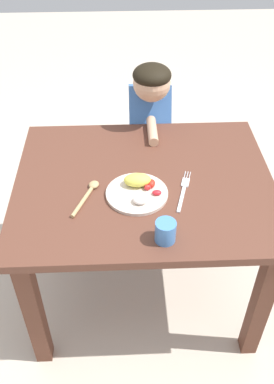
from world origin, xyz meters
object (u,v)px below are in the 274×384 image
object	(u,v)px
spoon	(88,194)
person	(149,142)
plate	(138,190)
drinking_cup	(165,231)
fork	(183,191)

from	to	relation	value
spoon	person	distance (m)	0.64
plate	spoon	bearing A→B (deg)	-178.70
plate	drinking_cup	xyz separation A→B (m)	(0.08, -0.24, 0.02)
plate	person	bearing A→B (deg)	81.82
fork	drinking_cup	world-z (taller)	drinking_cup
spoon	person	xyz separation A→B (m)	(0.27, 0.56, -0.16)
drinking_cup	person	size ratio (longest dim) A/B	0.08
fork	spoon	size ratio (longest dim) A/B	1.18
fork	spoon	xyz separation A→B (m)	(-0.36, -0.01, 0.01)
drinking_cup	fork	bearing A→B (deg)	69.10
plate	spoon	xyz separation A→B (m)	(-0.19, -0.00, -0.01)
fork	person	distance (m)	0.58
drinking_cup	plate	bearing A→B (deg)	108.46
person	plate	bearing A→B (deg)	81.82
fork	person	size ratio (longest dim) A/B	0.24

